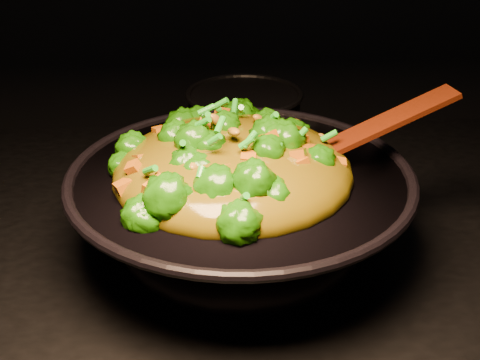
{
  "coord_description": "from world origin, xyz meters",
  "views": [
    {
      "loc": [
        -0.15,
        -0.73,
        1.4
      ],
      "look_at": [
        -0.11,
        -0.01,
        1.01
      ],
      "focal_mm": 45.0,
      "sensor_mm": 36.0,
      "label": 1
    }
  ],
  "objects": [
    {
      "name": "back_pot",
      "position": [
        -0.08,
        0.32,
        0.96
      ],
      "size": [
        0.25,
        0.25,
        0.12
      ],
      "primitive_type": "cylinder",
      "rotation": [
        0.0,
        0.0,
        -0.26
      ],
      "color": "black",
      "rests_on": "stovetop"
    },
    {
      "name": "spatula",
      "position": [
        0.06,
        -0.0,
        1.07
      ],
      "size": [
        0.26,
        0.08,
        0.11
      ],
      "primitive_type": "cube",
      "rotation": [
        0.0,
        -0.38,
        0.15
      ],
      "color": "#320D04",
      "rests_on": "wok"
    },
    {
      "name": "wok",
      "position": [
        -0.11,
        -0.02,
        0.96
      ],
      "size": [
        0.58,
        0.58,
        0.13
      ],
      "primitive_type": null,
      "rotation": [
        0.0,
        0.0,
        -0.37
      ],
      "color": "black",
      "rests_on": "stovetop"
    },
    {
      "name": "stir_fry",
      "position": [
        -0.12,
        -0.02,
        1.08
      ],
      "size": [
        0.42,
        0.42,
        0.11
      ],
      "primitive_type": null,
      "rotation": [
        0.0,
        0.0,
        -0.42
      ],
      "color": "#1C6006",
      "rests_on": "wok"
    }
  ]
}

